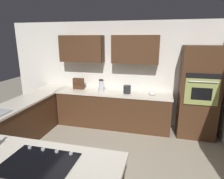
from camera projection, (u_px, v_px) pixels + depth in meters
ground_plane at (95, 168)px, 3.39m from camera, size 14.00×14.00×0.00m
wall_back at (118, 68)px, 4.95m from camera, size 6.00×0.44×2.60m
lower_cabinets_back at (113, 110)px, 4.92m from camera, size 2.80×0.60×0.86m
countertop_back at (113, 93)px, 4.80m from camera, size 2.84×0.64×0.04m
lower_cabinets_side at (24, 122)px, 4.22m from camera, size 0.60×2.90×0.86m
countertop_side at (21, 102)px, 4.11m from camera, size 0.64×2.94×0.04m
island_top at (38, 166)px, 2.07m from camera, size 1.80×0.90×0.04m
wall_oven at (198, 93)px, 4.30m from camera, size 0.80×0.66×2.05m
cooktop at (38, 163)px, 2.07m from camera, size 0.76×0.56×0.03m
blender at (101, 86)px, 4.82m from camera, size 0.15×0.15×0.31m
mixing_bowl at (152, 93)px, 4.55m from camera, size 0.17×0.17×0.10m
spice_rack at (79, 84)px, 5.06m from camera, size 0.28×0.11×0.29m
kettle at (127, 89)px, 4.67m from camera, size 0.18×0.18×0.19m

